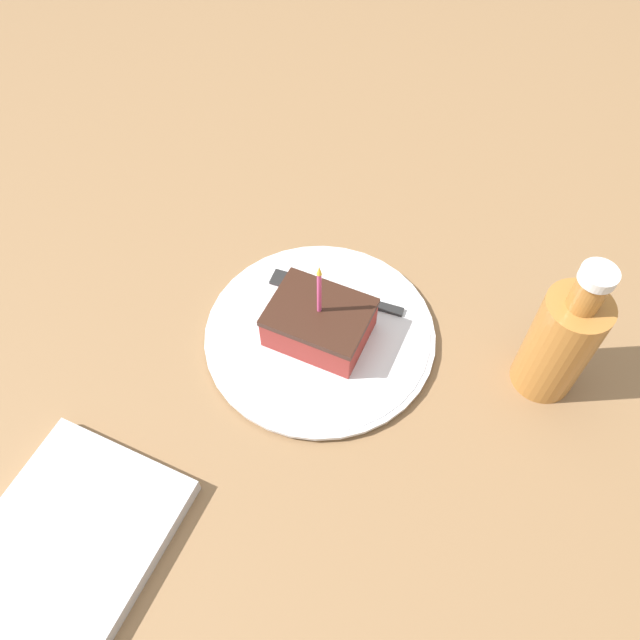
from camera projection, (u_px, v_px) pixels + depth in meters
name	position (u px, v px, depth m)	size (l,w,h in m)	color
ground_plane	(303.00, 332.00, 0.82)	(2.40, 2.40, 0.04)	olive
plate	(320.00, 334.00, 0.78)	(0.29, 0.29, 0.01)	silver
cake_slice	(319.00, 322.00, 0.76)	(0.09, 0.12, 0.13)	#99332D
fork	(327.00, 291.00, 0.81)	(0.03, 0.18, 0.01)	#262626
bottle	(561.00, 341.00, 0.69)	(0.07, 0.07, 0.20)	#B27233
marble_board	(48.00, 574.00, 0.62)	(0.28, 0.18, 0.02)	silver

